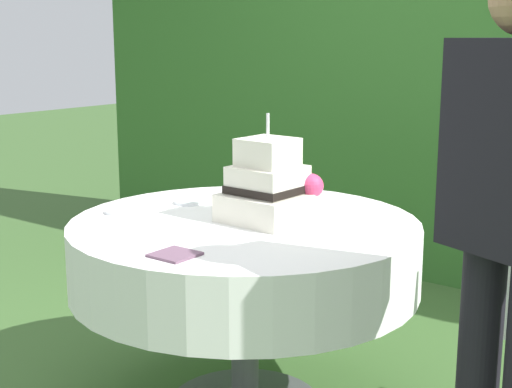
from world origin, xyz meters
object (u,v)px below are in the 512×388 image
at_px(serving_plate_near, 189,202).
at_px(napkin_stack, 175,255).
at_px(wedding_cake, 269,188).
at_px(serving_plate_far, 121,211).
at_px(cake_table, 245,254).

height_order(serving_plate_near, napkin_stack, serving_plate_near).
distance_m(wedding_cake, napkin_stack, 0.55).
height_order(wedding_cake, serving_plate_far, wedding_cake).
height_order(cake_table, napkin_stack, napkin_stack).
bearing_deg(napkin_stack, cake_table, 101.48).
relative_size(wedding_cake, napkin_stack, 3.08).
relative_size(serving_plate_near, napkin_stack, 0.91).
relative_size(cake_table, wedding_cake, 3.26).
distance_m(serving_plate_near, serving_plate_far, 0.29).
height_order(cake_table, wedding_cake, wedding_cake).
relative_size(serving_plate_near, serving_plate_far, 0.93).
xyz_separation_m(wedding_cake, serving_plate_near, (-0.42, 0.03, -0.12)).
distance_m(cake_table, napkin_stack, 0.50).
height_order(cake_table, serving_plate_far, serving_plate_far).
bearing_deg(cake_table, serving_plate_near, 165.45).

